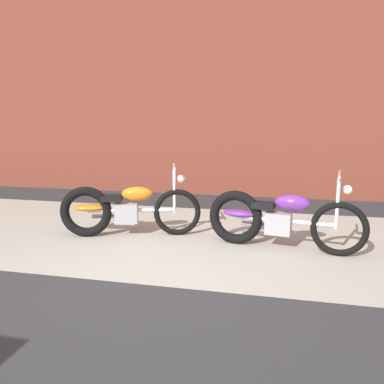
% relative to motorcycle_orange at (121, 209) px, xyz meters
% --- Properties ---
extents(ground_plane, '(80.00, 80.00, 0.00)m').
position_rel_motorcycle_orange_xyz_m(ground_plane, '(0.94, -1.52, -0.40)').
color(ground_plane, '#2D2D30').
extents(sidewalk_slab, '(36.00, 3.50, 0.01)m').
position_rel_motorcycle_orange_xyz_m(sidewalk_slab, '(0.94, 0.23, -0.40)').
color(sidewalk_slab, '#9E998E').
rests_on(sidewalk_slab, ground).
extents(brick_building_wall, '(36.00, 0.50, 6.04)m').
position_rel_motorcycle_orange_xyz_m(brick_building_wall, '(0.94, 3.68, 2.62)').
color(brick_building_wall, brown).
rests_on(brick_building_wall, ground).
extents(motorcycle_orange, '(1.95, 0.80, 1.03)m').
position_rel_motorcycle_orange_xyz_m(motorcycle_orange, '(0.00, 0.00, 0.00)').
color(motorcycle_orange, black).
rests_on(motorcycle_orange, ground).
extents(motorcycle_purple, '(2.00, 0.66, 1.03)m').
position_rel_motorcycle_orange_xyz_m(motorcycle_purple, '(2.13, -0.07, 0.00)').
color(motorcycle_purple, black).
rests_on(motorcycle_purple, ground).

